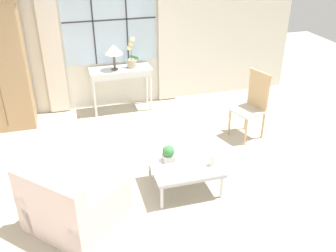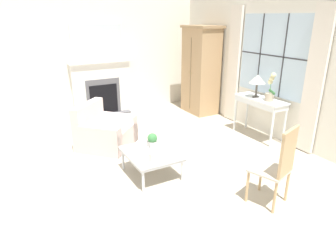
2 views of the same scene
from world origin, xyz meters
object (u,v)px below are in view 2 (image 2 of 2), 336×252
(console_table, at_px, (260,103))
(potted_orchid, at_px, (270,91))
(armchair_upholstered, at_px, (105,133))
(coffee_table, at_px, (151,154))
(fireplace, at_px, (102,85))
(pillar_candle, at_px, (152,158))
(side_chair_wooden, at_px, (279,163))
(potted_plant_small, at_px, (152,140))
(table_lamp, at_px, (257,80))
(armoire, at_px, (201,70))

(console_table, height_order, potted_orchid, potted_orchid)
(armchair_upholstered, bearing_deg, coffee_table, 11.54)
(fireplace, height_order, pillar_candle, fireplace)
(potted_orchid, xyz_separation_m, side_chair_wooden, (1.65, -1.55, -0.41))
(fireplace, height_order, coffee_table, fireplace)
(potted_orchid, relative_size, pillar_candle, 3.53)
(side_chair_wooden, height_order, potted_plant_small, side_chair_wooden)
(fireplace, bearing_deg, potted_orchid, 35.81)
(potted_plant_small, bearing_deg, fireplace, 176.76)
(console_table, relative_size, armchair_upholstered, 0.86)
(coffee_table, distance_m, potted_plant_small, 0.26)
(armchair_upholstered, bearing_deg, console_table, 70.10)
(table_lamp, bearing_deg, coffee_table, -79.48)
(side_chair_wooden, height_order, coffee_table, side_chair_wooden)
(console_table, height_order, pillar_candle, console_table)
(console_table, height_order, side_chair_wooden, side_chair_wooden)
(console_table, height_order, armchair_upholstered, armchair_upholstered)
(potted_orchid, distance_m, armchair_upholstered, 3.26)
(side_chair_wooden, xyz_separation_m, coffee_table, (-1.49, -1.07, -0.26))
(armoire, bearing_deg, armchair_upholstered, -71.57)
(side_chair_wooden, distance_m, pillar_candle, 1.70)
(side_chair_wooden, xyz_separation_m, potted_plant_small, (-1.68, -0.96, -0.11))
(fireplace, bearing_deg, potted_plant_small, -3.24)
(table_lamp, xyz_separation_m, potted_plant_small, (0.29, -2.46, -0.68))
(table_lamp, bearing_deg, potted_plant_small, -83.24)
(armoire, xyz_separation_m, potted_orchid, (2.21, 0.07, -0.06))
(coffee_table, xyz_separation_m, pillar_candle, (0.32, -0.15, 0.11))
(armchair_upholstered, relative_size, side_chair_wooden, 1.18)
(armoire, height_order, console_table, armoire)
(coffee_table, bearing_deg, side_chair_wooden, 35.54)
(side_chair_wooden, bearing_deg, pillar_candle, -134.08)
(armchair_upholstered, height_order, pillar_candle, armchair_upholstered)
(table_lamp, bearing_deg, side_chair_wooden, -37.38)
(potted_orchid, bearing_deg, coffee_table, -86.47)
(fireplace, distance_m, coffee_table, 3.41)
(fireplace, bearing_deg, pillar_candle, -6.79)
(console_table, distance_m, table_lamp, 0.47)
(potted_orchid, bearing_deg, side_chair_wooden, -43.05)
(coffee_table, relative_size, potted_plant_small, 4.01)
(potted_plant_small, bearing_deg, armoire, 131.99)
(table_lamp, distance_m, pillar_candle, 2.92)
(fireplace, xyz_separation_m, console_table, (3.00, 2.32, -0.04))
(potted_plant_small, bearing_deg, table_lamp, 96.76)
(side_chair_wooden, bearing_deg, coffee_table, -144.46)
(armchair_upholstered, bearing_deg, pillar_candle, 4.71)
(console_table, relative_size, coffee_table, 1.25)
(console_table, xyz_separation_m, table_lamp, (-0.10, -0.04, 0.46))
(pillar_candle, bearing_deg, potted_plant_small, 152.79)
(console_table, bearing_deg, potted_plant_small, -85.68)
(armoire, xyz_separation_m, coffee_table, (2.37, -2.54, -0.73))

